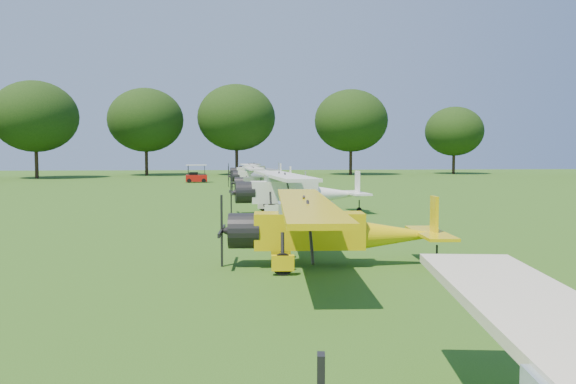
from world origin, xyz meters
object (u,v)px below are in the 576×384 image
(aircraft_2, at_px, (326,224))
(aircraft_7, at_px, (258,168))
(aircraft_5, at_px, (259,175))
(golf_cart, at_px, (196,177))
(aircraft_3, at_px, (294,188))
(aircraft_4, at_px, (268,181))
(aircraft_6, at_px, (254,170))

(aircraft_2, relative_size, aircraft_7, 1.07)
(aircraft_2, distance_m, aircraft_7, 61.09)
(aircraft_5, xyz_separation_m, golf_cart, (-6.42, 8.16, -0.50))
(aircraft_3, height_order, aircraft_4, aircraft_3)
(aircraft_7, distance_m, golf_cart, 17.60)
(aircraft_6, distance_m, aircraft_7, 12.42)
(aircraft_2, distance_m, golf_cart, 45.55)
(aircraft_7, bearing_deg, aircraft_3, -91.28)
(aircraft_3, xyz_separation_m, aircraft_6, (-1.12, 35.05, -0.15))
(aircraft_4, height_order, aircraft_7, aircraft_7)
(aircraft_2, bearing_deg, aircraft_3, 91.14)
(aircraft_4, bearing_deg, aircraft_3, -83.79)
(aircraft_7, bearing_deg, aircraft_4, -92.30)
(aircraft_2, height_order, aircraft_4, aircraft_2)
(aircraft_5, xyz_separation_m, aircraft_6, (-0.11, 11.85, 0.03))
(aircraft_6, relative_size, golf_cart, 4.39)
(aircraft_3, xyz_separation_m, golf_cart, (-7.43, 31.36, -0.68))
(aircraft_4, distance_m, golf_cart, 20.00)
(aircraft_6, bearing_deg, aircraft_2, -92.92)
(aircraft_3, distance_m, aircraft_7, 47.45)
(aircraft_3, xyz_separation_m, aircraft_5, (-1.01, 23.20, -0.18))
(aircraft_3, distance_m, golf_cart, 32.23)
(aircraft_3, distance_m, aircraft_5, 23.22)
(aircraft_3, relative_size, aircraft_5, 1.16)
(aircraft_4, xyz_separation_m, golf_cart, (-6.72, 18.83, -0.43))
(aircraft_5, relative_size, golf_cart, 4.27)
(aircraft_4, relative_size, aircraft_7, 0.97)
(golf_cart, bearing_deg, aircraft_5, -55.31)
(aircraft_3, bearing_deg, aircraft_7, 85.03)
(aircraft_7, bearing_deg, aircraft_5, -93.33)
(aircraft_2, xyz_separation_m, aircraft_4, (-0.25, 26.17, -0.10))
(aircraft_4, relative_size, aircraft_5, 0.94)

